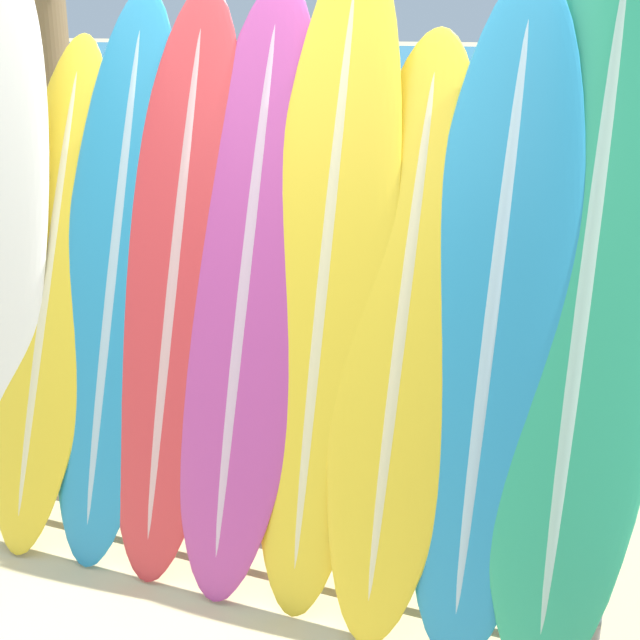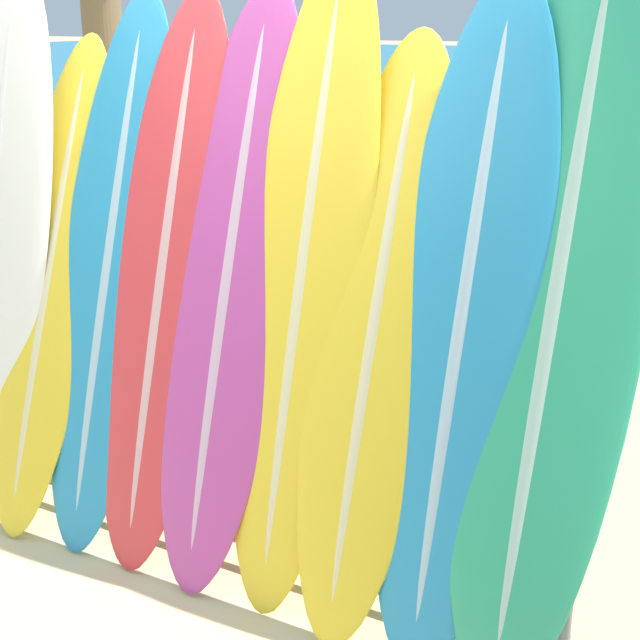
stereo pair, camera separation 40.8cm
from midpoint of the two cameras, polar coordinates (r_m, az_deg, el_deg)
ground_plane at (r=3.51m, az=-10.73°, el=-18.77°), size 160.00×160.00×0.00m
surfboard_rack at (r=3.58m, az=-2.81°, el=-9.39°), size 2.77×0.04×0.79m
surfboard_slot_1 at (r=3.91m, az=-14.00°, el=2.10°), size 0.49×0.82×2.07m
surfboard_slot_2 at (r=3.70m, az=-10.27°, el=2.84°), size 0.52×0.77×2.25m
surfboard_slot_3 at (r=3.53m, az=-6.69°, el=2.30°), size 0.52×0.75×2.26m
surfboard_slot_4 at (r=3.37m, az=-2.35°, el=1.78°), size 0.54×0.79×2.28m
surfboard_slot_5 at (r=3.22m, az=2.53°, el=2.17°), size 0.50×0.73×2.40m
surfboard_slot_6 at (r=3.12m, az=7.30°, el=-1.39°), size 0.50×0.79×2.11m
surfboard_slot_7 at (r=3.03m, az=12.96°, el=-0.50°), size 0.54×0.78×2.29m
surfboard_slot_8 at (r=2.99m, az=18.65°, el=0.68°), size 0.57×0.94×2.49m
person_mid_beach at (r=9.16m, az=7.54°, el=10.70°), size 0.21×0.27×1.57m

